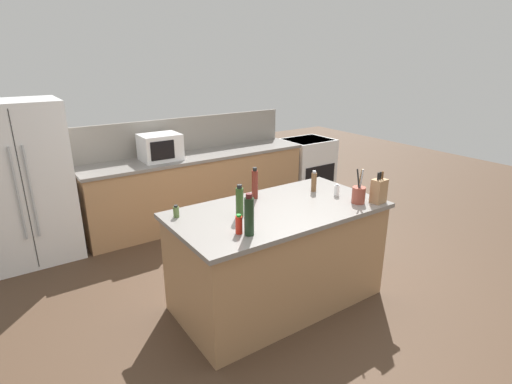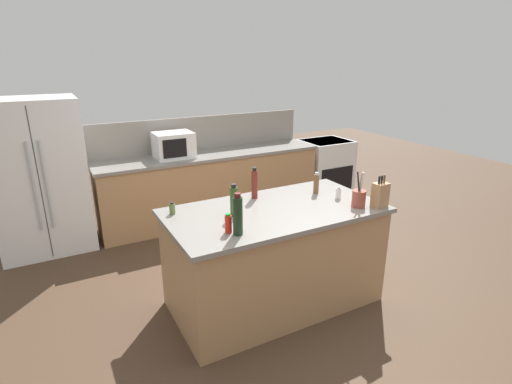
% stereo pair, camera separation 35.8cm
% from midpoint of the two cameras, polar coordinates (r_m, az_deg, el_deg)
% --- Properties ---
extents(ground_plane, '(14.00, 14.00, 0.00)m').
position_cam_midpoint_polar(ground_plane, '(3.94, 5.22, -15.29)').
color(ground_plane, '#473323').
extents(back_counter_run, '(3.12, 0.66, 0.94)m').
position_cam_midpoint_polar(back_counter_run, '(5.61, -4.49, 0.87)').
color(back_counter_run, '#A87C54').
rests_on(back_counter_run, ground_plane).
extents(wall_backsplash, '(3.08, 0.03, 0.46)m').
position_cam_midpoint_polar(wall_backsplash, '(5.72, -5.98, 8.40)').
color(wall_backsplash, gray).
rests_on(wall_backsplash, back_counter_run).
extents(kitchen_island, '(1.90, 1.00, 0.94)m').
position_cam_midpoint_polar(kitchen_island, '(3.69, 5.44, -9.24)').
color(kitchen_island, '#A87C54').
rests_on(kitchen_island, ground_plane).
extents(refrigerator, '(0.99, 0.75, 1.78)m').
position_cam_midpoint_polar(refrigerator, '(5.11, -26.84, 1.88)').
color(refrigerator, white).
rests_on(refrigerator, ground_plane).
extents(range_oven, '(0.76, 0.65, 0.92)m').
position_cam_midpoint_polar(range_oven, '(6.63, 11.34, 3.36)').
color(range_oven, white).
rests_on(range_oven, ground_plane).
extents(microwave, '(0.49, 0.39, 0.33)m').
position_cam_midpoint_polar(microwave, '(5.26, -9.78, 6.59)').
color(microwave, white).
rests_on(microwave, back_counter_run).
extents(knife_block, '(0.14, 0.11, 0.29)m').
position_cam_midpoint_polar(knife_block, '(3.71, 20.00, -0.42)').
color(knife_block, '#A87C54').
rests_on(knife_block, kitchen_island).
extents(utensil_crock, '(0.12, 0.12, 0.32)m').
position_cam_midpoint_polar(utensil_crock, '(3.67, 17.22, -0.85)').
color(utensil_crock, brown).
rests_on(utensil_crock, kitchen_island).
extents(wine_bottle, '(0.07, 0.07, 0.33)m').
position_cam_midpoint_polar(wine_bottle, '(2.94, 0.86, -3.41)').
color(wine_bottle, black).
rests_on(wine_bottle, kitchen_island).
extents(hot_sauce_bottle, '(0.05, 0.05, 0.15)m').
position_cam_midpoint_polar(hot_sauce_bottle, '(3.00, -0.57, -4.61)').
color(hot_sauce_bottle, red).
rests_on(hot_sauce_bottle, kitchen_island).
extents(olive_oil_bottle, '(0.06, 0.06, 0.28)m').
position_cam_midpoint_polar(olive_oil_bottle, '(3.29, -0.06, -1.36)').
color(olive_oil_bottle, '#2D4C1E').
rests_on(olive_oil_bottle, kitchen_island).
extents(pepper_grinder, '(0.05, 0.05, 0.21)m').
position_cam_midpoint_polar(pepper_grinder, '(3.92, 11.21, 1.16)').
color(pepper_grinder, brown).
rests_on(pepper_grinder, kitchen_island).
extents(spice_jar_oregano, '(0.05, 0.05, 0.10)m').
position_cam_midpoint_polar(spice_jar_oregano, '(3.40, -8.95, -2.40)').
color(spice_jar_oregano, '#567038').
rests_on(spice_jar_oregano, kitchen_island).
extents(salt_shaker, '(0.05, 0.05, 0.11)m').
position_cam_midpoint_polar(salt_shaker, '(3.83, 14.33, -0.19)').
color(salt_shaker, silver).
rests_on(salt_shaker, kitchen_island).
extents(vinegar_bottle, '(0.06, 0.06, 0.30)m').
position_cam_midpoint_polar(vinegar_bottle, '(3.70, 2.56, 1.13)').
color(vinegar_bottle, maroon).
rests_on(vinegar_bottle, kitchen_island).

